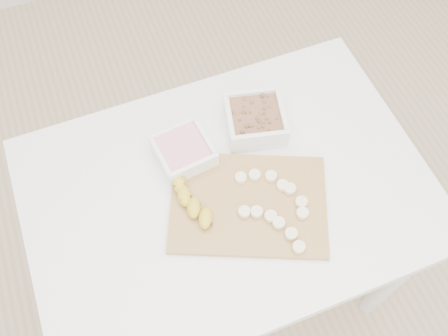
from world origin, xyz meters
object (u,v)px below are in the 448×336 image
object	(u,v)px
bowl_granola	(255,120)
banana	(190,196)
table	(228,206)
bowl_yogurt	(184,152)
cutting_board	(248,204)

from	to	relation	value
bowl_granola	banana	bearing A→B (deg)	-147.99
table	bowl_yogurt	distance (m)	0.19
cutting_board	bowl_granola	bearing A→B (deg)	63.02
bowl_yogurt	cutting_board	distance (m)	0.21
bowl_yogurt	bowl_granola	size ratio (longest dim) A/B	0.81
table	bowl_granola	xyz separation A→B (m)	(0.13, 0.15, 0.13)
table	banana	bearing A→B (deg)	178.70
bowl_yogurt	cutting_board	bearing A→B (deg)	-61.06
bowl_granola	cutting_board	world-z (taller)	bowl_granola
cutting_board	table	bearing A→B (deg)	117.22
banana	bowl_yogurt	bearing A→B (deg)	82.81
bowl_yogurt	cutting_board	size ratio (longest dim) A/B	0.39
bowl_granola	cutting_board	size ratio (longest dim) A/B	0.48
table	bowl_granola	size ratio (longest dim) A/B	5.56
table	bowl_yogurt	bearing A→B (deg)	119.70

